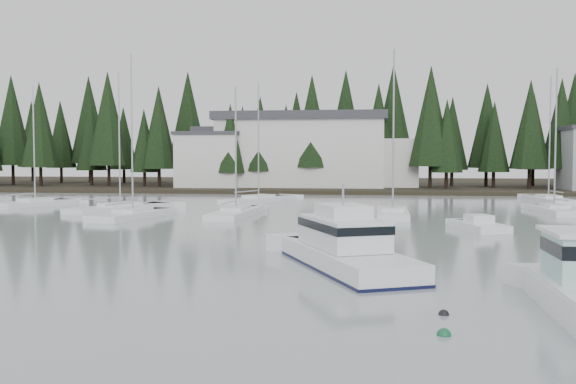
% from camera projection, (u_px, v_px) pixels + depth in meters
% --- Properties ---
extents(far_shore_land, '(240.00, 54.00, 1.00)m').
position_uv_depth(far_shore_land, '(339.00, 186.00, 109.23)').
color(far_shore_land, black).
rests_on(far_shore_land, ground).
extents(conifer_treeline, '(200.00, 22.00, 20.00)m').
position_uv_depth(conifer_treeline, '(336.00, 189.00, 98.33)').
color(conifer_treeline, black).
rests_on(conifer_treeline, ground).
extents(house_west, '(9.54, 7.42, 8.75)m').
position_uv_depth(house_west, '(210.00, 159.00, 93.39)').
color(house_west, silver).
rests_on(house_west, ground).
extents(harbor_inn, '(29.50, 11.50, 10.90)m').
position_uv_depth(harbor_inn, '(315.00, 151.00, 94.76)').
color(harbor_inn, silver).
rests_on(harbor_inn, ground).
extents(cabin_cruiser_center, '(6.83, 10.34, 4.27)m').
position_uv_depth(cabin_cruiser_center, '(346.00, 253.00, 28.17)').
color(cabin_cruiser_center, white).
rests_on(cabin_cruiser_center, ground).
extents(sailboat_3, '(2.65, 8.45, 14.12)m').
position_uv_depth(sailboat_3, '(393.00, 216.00, 52.24)').
color(sailboat_3, white).
rests_on(sailboat_3, ground).
extents(sailboat_4, '(5.91, 8.74, 12.54)m').
position_uv_depth(sailboat_4, '(35.00, 205.00, 63.86)').
color(sailboat_4, white).
rests_on(sailboat_4, ground).
extents(sailboat_6, '(2.98, 8.49, 13.07)m').
position_uv_depth(sailboat_6, '(554.00, 212.00, 55.81)').
color(sailboat_6, white).
rests_on(sailboat_6, ground).
extents(sailboat_7, '(4.70, 9.39, 13.58)m').
position_uv_depth(sailboat_7, '(133.00, 217.00, 51.36)').
color(sailboat_7, white).
rests_on(sailboat_7, ground).
extents(sailboat_9, '(3.22, 10.92, 14.16)m').
position_uv_depth(sailboat_9, '(548.00, 201.00, 69.61)').
color(sailboat_9, white).
rests_on(sailboat_9, ground).
extents(sailboat_10, '(7.09, 10.97, 13.44)m').
position_uv_depth(sailboat_10, '(259.00, 201.00, 69.56)').
color(sailboat_10, white).
rests_on(sailboat_10, ground).
extents(sailboat_11, '(2.99, 10.65, 11.25)m').
position_uv_depth(sailboat_11, '(236.00, 215.00, 53.16)').
color(sailboat_11, white).
rests_on(sailboat_11, ground).
extents(sailboat_13, '(7.34, 10.77, 13.04)m').
position_uv_depth(sailboat_13, '(120.00, 210.00, 57.94)').
color(sailboat_13, white).
rests_on(sailboat_13, ground).
extents(runabout_1, '(3.55, 5.47, 1.42)m').
position_uv_depth(runabout_1, '(479.00, 228.00, 42.73)').
color(runabout_1, white).
rests_on(runabout_1, ground).
extents(mooring_buoy_green, '(0.40, 0.40, 0.40)m').
position_uv_depth(mooring_buoy_green, '(444.00, 335.00, 17.48)').
color(mooring_buoy_green, '#145933').
rests_on(mooring_buoy_green, ground).
extents(mooring_buoy_dark, '(0.33, 0.33, 0.33)m').
position_uv_depth(mooring_buoy_dark, '(444.00, 315.00, 19.76)').
color(mooring_buoy_dark, black).
rests_on(mooring_buoy_dark, ground).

